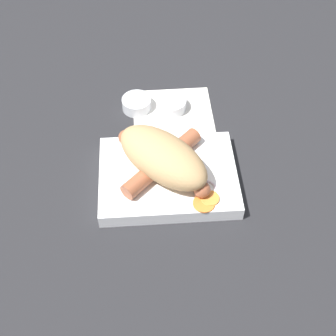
{
  "coord_description": "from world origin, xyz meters",
  "views": [
    {
      "loc": [
        -0.03,
        -0.47,
        0.61
      ],
      "look_at": [
        0.0,
        0.0,
        0.04
      ],
      "focal_mm": 50.0,
      "sensor_mm": 36.0,
      "label": 1
    }
  ],
  "objects_px": {
    "bread_roll": "(163,157)",
    "condiment_cup_near": "(172,105)",
    "food_tray": "(168,177)",
    "condiment_cup_far": "(137,104)",
    "sausage": "(162,162)"
  },
  "relations": [
    {
      "from": "bread_roll",
      "to": "condiment_cup_near",
      "type": "height_order",
      "value": "bread_roll"
    },
    {
      "from": "food_tray",
      "to": "condiment_cup_near",
      "type": "distance_m",
      "value": 0.17
    },
    {
      "from": "condiment_cup_far",
      "to": "condiment_cup_near",
      "type": "bearing_deg",
      "value": -6.15
    },
    {
      "from": "sausage",
      "to": "condiment_cup_far",
      "type": "distance_m",
      "value": 0.18
    },
    {
      "from": "sausage",
      "to": "condiment_cup_near",
      "type": "xyz_separation_m",
      "value": [
        0.03,
        0.16,
        -0.03
      ]
    },
    {
      "from": "sausage",
      "to": "condiment_cup_far",
      "type": "xyz_separation_m",
      "value": [
        -0.04,
        0.17,
        -0.03
      ]
    },
    {
      "from": "bread_roll",
      "to": "sausage",
      "type": "height_order",
      "value": "bread_roll"
    },
    {
      "from": "condiment_cup_near",
      "to": "condiment_cup_far",
      "type": "xyz_separation_m",
      "value": [
        -0.07,
        0.01,
        0.0
      ]
    },
    {
      "from": "condiment_cup_near",
      "to": "condiment_cup_far",
      "type": "height_order",
      "value": "same"
    },
    {
      "from": "bread_roll",
      "to": "condiment_cup_far",
      "type": "relative_size",
      "value": 3.27
    },
    {
      "from": "sausage",
      "to": "condiment_cup_far",
      "type": "relative_size",
      "value": 2.63
    },
    {
      "from": "food_tray",
      "to": "sausage",
      "type": "height_order",
      "value": "sausage"
    },
    {
      "from": "food_tray",
      "to": "condiment_cup_far",
      "type": "distance_m",
      "value": 0.19
    },
    {
      "from": "bread_roll",
      "to": "condiment_cup_near",
      "type": "xyz_separation_m",
      "value": [
        0.03,
        0.17,
        -0.05
      ]
    },
    {
      "from": "food_tray",
      "to": "sausage",
      "type": "xyz_separation_m",
      "value": [
        -0.01,
        0.01,
        0.03
      ]
    }
  ]
}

